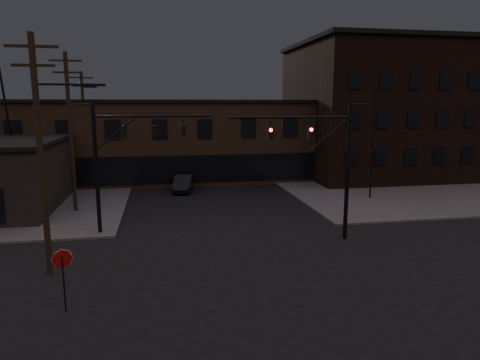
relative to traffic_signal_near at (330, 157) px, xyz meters
name	(u,v)px	position (x,y,z in m)	size (l,w,h in m)	color
ground	(255,276)	(-5.36, -4.50, -4.93)	(140.00, 140.00, 0.00)	black
sidewalk_ne	(413,179)	(16.64, 17.50, -4.86)	(30.00, 30.00, 0.15)	#474744
building_row	(199,140)	(-5.36, 23.50, -0.93)	(40.00, 12.00, 8.00)	brown
building_right	(397,112)	(16.64, 21.50, 2.07)	(22.00, 16.00, 14.00)	black
traffic_signal_near	(330,157)	(0.00, 0.00, 0.00)	(7.12, 0.24, 8.00)	black
traffic_signal_far	(118,153)	(-12.07, 3.50, 0.08)	(7.12, 0.24, 8.00)	black
stop_sign	(63,266)	(-13.36, -6.49, -3.09)	(0.72, 0.33, 2.48)	black
utility_pole_near	(42,151)	(-14.79, -2.50, 0.94)	(3.70, 0.28, 11.00)	black
utility_pole_mid	(71,129)	(-15.79, 9.50, 1.19)	(3.70, 0.28, 11.50)	black
utility_pole_far	(84,126)	(-16.86, 21.50, 0.85)	(2.20, 0.28, 11.00)	black
lot_light_a	(373,134)	(7.64, 9.50, 0.58)	(1.50, 0.28, 9.14)	black
lot_light_b	(406,129)	(13.64, 14.50, 0.58)	(1.50, 0.28, 9.14)	black
parked_car_lot_a	(388,175)	(12.65, 15.50, -4.00)	(1.84, 4.58, 1.56)	black
parked_car_lot_b	(336,176)	(7.68, 16.83, -4.20)	(1.63, 4.01, 1.16)	#A5A4A7
car_crossing	(183,183)	(-7.59, 15.81, -4.18)	(1.59, 4.55, 1.50)	black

